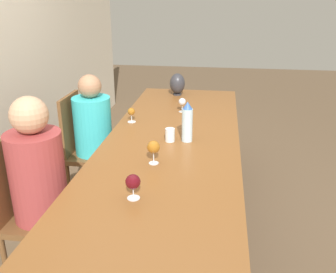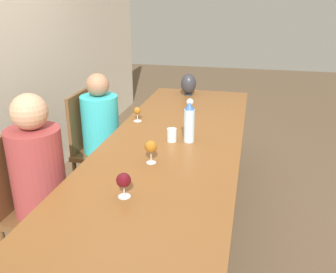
# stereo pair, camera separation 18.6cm
# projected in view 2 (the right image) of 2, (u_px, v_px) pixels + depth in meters

# --- Properties ---
(ground_plane) EXTENTS (14.00, 14.00, 0.00)m
(ground_plane) POSITION_uv_depth(u_px,v_px,m) (171.00, 235.00, 2.93)
(ground_plane) COLOR brown
(dining_table) EXTENTS (3.18, 0.98, 0.77)m
(dining_table) POSITION_uv_depth(u_px,v_px,m) (171.00, 152.00, 2.67)
(dining_table) COLOR brown
(dining_table) RESTS_ON ground_plane
(water_bottle) EXTENTS (0.08, 0.08, 0.30)m
(water_bottle) POSITION_uv_depth(u_px,v_px,m) (189.00, 123.00, 2.65)
(water_bottle) COLOR silver
(water_bottle) RESTS_ON dining_table
(water_tumbler) EXTENTS (0.07, 0.07, 0.10)m
(water_tumbler) POSITION_uv_depth(u_px,v_px,m) (172.00, 135.00, 2.69)
(water_tumbler) COLOR silver
(water_tumbler) RESTS_ON dining_table
(vase) EXTENTS (0.16, 0.16, 0.23)m
(vase) POSITION_uv_depth(u_px,v_px,m) (188.00, 84.00, 3.86)
(vase) COLOR #2D2D33
(vase) RESTS_ON dining_table
(wine_glass_0) EXTENTS (0.07, 0.07, 0.12)m
(wine_glass_0) POSITION_uv_depth(u_px,v_px,m) (137.00, 111.00, 3.10)
(wine_glass_0) COLOR silver
(wine_glass_0) RESTS_ON dining_table
(wine_glass_1) EXTENTS (0.08, 0.08, 0.15)m
(wine_glass_1) POSITION_uv_depth(u_px,v_px,m) (151.00, 147.00, 2.33)
(wine_glass_1) COLOR silver
(wine_glass_1) RESTS_ON dining_table
(wine_glass_2) EXTENTS (0.08, 0.08, 0.14)m
(wine_glass_2) POSITION_uv_depth(u_px,v_px,m) (124.00, 181.00, 1.94)
(wine_glass_2) COLOR silver
(wine_glass_2) RESTS_ON dining_table
(wine_glass_3) EXTENTS (0.06, 0.06, 0.13)m
(wine_glass_3) POSITION_uv_depth(u_px,v_px,m) (190.00, 102.00, 3.32)
(wine_glass_3) COLOR silver
(wine_glass_3) RESTS_ON dining_table
(chair_near) EXTENTS (0.44, 0.44, 0.96)m
(chair_near) POSITION_uv_depth(u_px,v_px,m) (31.00, 201.00, 2.45)
(chair_near) COLOR brown
(chair_near) RESTS_ON ground_plane
(chair_far) EXTENTS (0.44, 0.44, 0.96)m
(chair_far) POSITION_uv_depth(u_px,v_px,m) (94.00, 144.00, 3.37)
(chair_far) COLOR brown
(chair_far) RESTS_ON ground_plane
(person_near) EXTENTS (0.34, 0.34, 1.24)m
(person_near) POSITION_uv_depth(u_px,v_px,m) (41.00, 181.00, 2.37)
(person_near) COLOR #2D2D38
(person_near) RESTS_ON ground_plane
(person_far) EXTENTS (0.32, 0.32, 1.15)m
(person_far) POSITION_uv_depth(u_px,v_px,m) (102.00, 133.00, 3.31)
(person_far) COLOR #2D2D38
(person_far) RESTS_ON ground_plane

